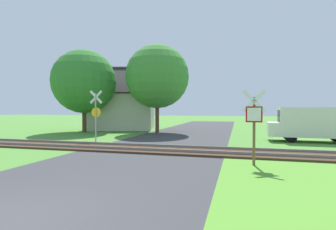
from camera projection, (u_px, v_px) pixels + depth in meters
ground_plane at (7, 222)px, 4.92m from camera, size 160.00×160.00×0.00m
road_asphalt at (72, 190)px, 6.85m from camera, size 7.23×80.00×0.01m
rail_track at (154, 149)px, 13.46m from camera, size 60.00×2.60×0.22m
stop_sign_near at (254, 121)px, 9.80m from camera, size 0.87×0.18×2.86m
crossing_sign_far at (96, 112)px, 17.05m from camera, size 0.88×0.15×3.35m
house at (123, 109)px, 28.45m from camera, size 8.20×8.13×6.72m
tree_center at (157, 77)px, 23.47m from camera, size 5.70×5.70×7.90m
tree_left at (84, 82)px, 24.30m from camera, size 5.89×5.89×7.63m
mail_truck at (311, 123)px, 16.88m from camera, size 4.97×2.08×2.24m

